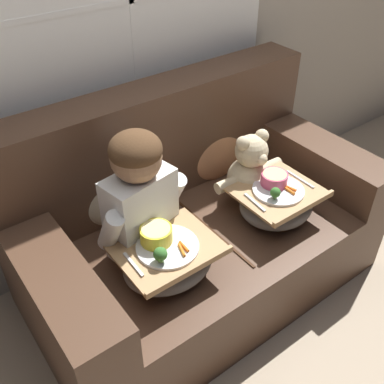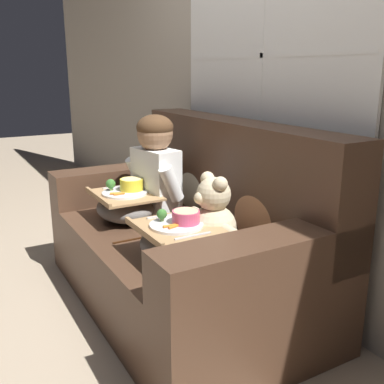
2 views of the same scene
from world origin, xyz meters
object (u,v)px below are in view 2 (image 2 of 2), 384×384
object	(u,v)px
lap_tray_teddy	(177,240)
teddy_bear	(212,219)
throw_pillow_behind_child	(195,181)
lap_tray_child	(125,205)
couch	(191,240)
throw_pillow_behind_teddy	(258,208)
child_figure	(155,161)

from	to	relation	value
lap_tray_teddy	teddy_bear	bearing A→B (deg)	90.11
throw_pillow_behind_child	lap_tray_teddy	xyz separation A→B (m)	(0.61, -0.45, -0.08)
teddy_bear	lap_tray_child	bearing A→B (deg)	-163.20
teddy_bear	lap_tray_child	world-z (taller)	teddy_bear
couch	throw_pillow_behind_teddy	bearing A→B (deg)	33.77
child_figure	lap_tray_child	size ratio (longest dim) A/B	1.45
couch	throw_pillow_behind_teddy	world-z (taller)	couch
lap_tray_teddy	child_figure	bearing A→B (deg)	162.76
throw_pillow_behind_child	lap_tray_teddy	world-z (taller)	throw_pillow_behind_child
couch	throw_pillow_behind_teddy	xyz separation A→B (m)	(0.31, 0.20, 0.24)
couch	throw_pillow_behind_child	xyz separation A→B (m)	(-0.31, 0.20, 0.24)
child_figure	teddy_bear	bearing A→B (deg)	-0.38
teddy_bear	lap_tray_child	distance (m)	0.65
lap_tray_child	teddy_bear	bearing A→B (deg)	16.80
lap_tray_child	throw_pillow_behind_child	bearing A→B (deg)	89.78
couch	lap_tray_teddy	world-z (taller)	couch
lap_tray_teddy	couch	bearing A→B (deg)	141.18
child_figure	lap_tray_teddy	world-z (taller)	child_figure
couch	lap_tray_teddy	size ratio (longest dim) A/B	4.43
child_figure	lap_tray_teddy	size ratio (longest dim) A/B	1.54
throw_pillow_behind_teddy	child_figure	distance (m)	0.68
couch	lap_tray_child	size ratio (longest dim) A/B	4.18
teddy_bear	lap_tray_teddy	distance (m)	0.20
throw_pillow_behind_child	throw_pillow_behind_teddy	world-z (taller)	throw_pillow_behind_teddy
throw_pillow_behind_teddy	child_figure	xyz separation A→B (m)	(-0.61, -0.26, 0.15)
throw_pillow_behind_teddy	lap_tray_teddy	world-z (taller)	throw_pillow_behind_teddy
couch	lap_tray_child	distance (m)	0.42
throw_pillow_behind_teddy	child_figure	bearing A→B (deg)	-156.89
couch	throw_pillow_behind_teddy	size ratio (longest dim) A/B	4.39
teddy_bear	lap_tray_teddy	bearing A→B (deg)	-89.89
child_figure	teddy_bear	world-z (taller)	child_figure
couch	lap_tray_child	world-z (taller)	couch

